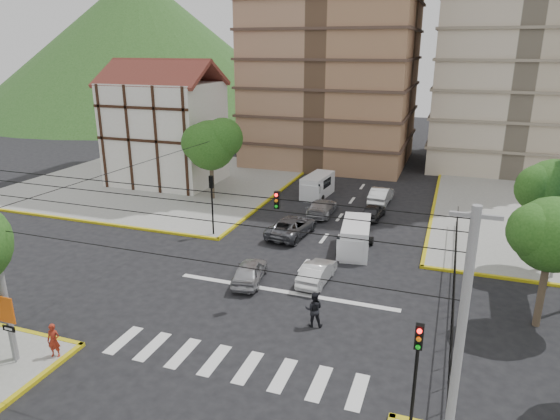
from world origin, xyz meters
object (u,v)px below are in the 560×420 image
at_px(district_sign, 7,316).
at_px(pedestrian_sw_corner, 54,340).
at_px(car_silver_front_left, 250,271).
at_px(traffic_light_nw, 212,195).
at_px(van_left_lane, 317,187).
at_px(car_white_front_right, 317,272).
at_px(pedestrian_crosswalk, 314,309).
at_px(van_right_lane, 355,239).
at_px(traffic_light_se, 417,362).

xyz_separation_m(district_sign, pedestrian_sw_corner, (1.30, 0.99, -1.51)).
relative_size(district_sign, car_silver_front_left, 0.81).
xyz_separation_m(traffic_light_nw, pedestrian_sw_corner, (0.30, -16.05, -2.17)).
bearing_deg(van_left_lane, car_silver_front_left, -81.26).
relative_size(van_left_lane, car_silver_front_left, 1.20).
xyz_separation_m(car_white_front_right, pedestrian_sw_corner, (-8.90, -11.26, 0.30)).
relative_size(pedestrian_sw_corner, pedestrian_crosswalk, 0.86).
bearing_deg(van_left_lane, van_right_lane, -57.57).
bearing_deg(traffic_light_se, pedestrian_crosswalk, 130.96).
bearing_deg(car_silver_front_left, pedestrian_sw_corner, 52.88).
height_order(district_sign, pedestrian_crosswalk, district_sign).
bearing_deg(traffic_light_se, pedestrian_sw_corner, -178.32).
xyz_separation_m(traffic_light_nw, district_sign, (-1.00, -17.04, -0.66)).
bearing_deg(district_sign, van_right_lane, 56.77).
distance_m(van_right_lane, pedestrian_crosswalk, 9.91).
bearing_deg(pedestrian_sw_corner, van_left_lane, 66.02).
relative_size(van_right_lane, car_silver_front_left, 1.21).
xyz_separation_m(traffic_light_nw, pedestrian_crosswalk, (10.35, -9.55, -2.19)).
distance_m(traffic_light_nw, car_silver_front_left, 8.52).
distance_m(district_sign, car_silver_front_left, 12.83).
height_order(traffic_light_se, pedestrian_crosswalk, traffic_light_se).
relative_size(van_left_lane, car_white_front_right, 1.22).
height_order(van_right_lane, car_white_front_right, van_right_lane).
xyz_separation_m(van_left_lane, car_white_front_right, (4.71, -16.91, -0.36)).
relative_size(district_sign, car_white_front_right, 0.83).
xyz_separation_m(van_left_lane, pedestrian_crosswalk, (5.85, -21.67, -0.08)).
relative_size(traffic_light_se, pedestrian_sw_corner, 2.79).
distance_m(traffic_light_nw, van_right_lane, 10.62).
bearing_deg(traffic_light_nw, car_white_front_right, -27.50).
relative_size(traffic_light_nw, van_right_lane, 0.93).
bearing_deg(district_sign, car_silver_front_left, 59.54).
xyz_separation_m(district_sign, car_white_front_right, (10.20, 12.25, -1.81)).
distance_m(traffic_light_se, van_right_lane, 16.92).
bearing_deg(van_left_lane, pedestrian_sw_corner, -92.71).
bearing_deg(district_sign, pedestrian_sw_corner, 37.31).
bearing_deg(traffic_light_nw, pedestrian_sw_corner, -88.93).
height_order(district_sign, car_silver_front_left, district_sign).
distance_m(van_right_lane, car_white_front_right, 5.30).
relative_size(car_white_front_right, pedestrian_sw_corner, 2.46).
bearing_deg(van_right_lane, pedestrian_crosswalk, -98.13).
height_order(car_white_front_right, pedestrian_sw_corner, pedestrian_sw_corner).
bearing_deg(traffic_light_nw, traffic_light_se, -45.00).
relative_size(traffic_light_se, car_white_front_right, 1.14).
bearing_deg(traffic_light_se, district_sign, -175.05).
bearing_deg(car_white_front_right, pedestrian_sw_corner, 55.14).
relative_size(traffic_light_se, car_silver_front_left, 1.12).
relative_size(car_silver_front_left, pedestrian_crosswalk, 2.15).
relative_size(district_sign, pedestrian_sw_corner, 2.03).
height_order(van_right_lane, pedestrian_crosswalk, van_right_lane).
bearing_deg(pedestrian_sw_corner, traffic_light_se, -13.84).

